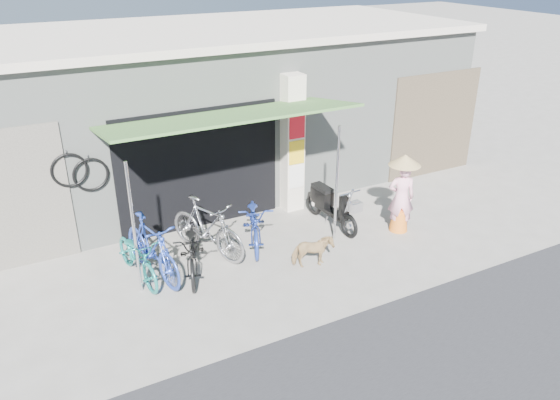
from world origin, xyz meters
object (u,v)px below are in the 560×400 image
moped (330,205)px  bike_blue (152,248)px  bike_silver (207,227)px  bike_teal (138,257)px  nun (402,193)px  street_dog (313,252)px  bike_navy (255,222)px  bike_black (193,250)px

moped → bike_blue: bearing=179.7°
moped → bike_silver: bearing=175.1°
bike_teal → bike_silver: bike_silver is taller
bike_teal → nun: size_ratio=1.00×
bike_teal → moped: bearing=-5.4°
bike_blue → street_dog: (2.64, -1.05, -0.25)m
bike_navy → street_dog: 1.39m
street_dog → bike_teal: bearing=83.6°
bike_black → nun: (4.29, -0.41, 0.37)m
bike_silver → street_dog: bearing=-65.2°
bike_blue → bike_black: (0.66, -0.24, -0.11)m
nun → bike_black: bearing=21.6°
bike_navy → nun: nun is taller
bike_black → bike_silver: 0.71m
bike_black → bike_silver: (0.47, 0.52, 0.10)m
bike_teal → moped: (4.07, 0.18, 0.01)m
bike_blue → bike_navy: bike_blue is taller
bike_black → bike_navy: bike_navy is taller
bike_blue → bike_silver: 1.16m
bike_teal → bike_blue: (0.25, -0.04, 0.13)m
bike_blue → bike_silver: (1.13, 0.28, -0.00)m
nun → street_dog: bearing=36.8°
bike_navy → bike_teal: bearing=-153.9°
bike_navy → nun: size_ratio=1.11×
bike_silver → moped: bike_silver is taller
bike_silver → moped: (2.69, -0.06, -0.11)m
bike_silver → nun: bearing=-37.6°
bike_navy → nun: 3.01m
nun → bike_navy: bearing=10.2°
bike_blue → nun: size_ratio=1.13×
street_dog → nun: 2.40m
bike_teal → bike_navy: bike_navy is taller
bike_teal → bike_blue: size_ratio=0.88×
bike_teal → nun: bearing=-15.5°
nun → bike_teal: bearing=19.4°
bike_black → moped: size_ratio=1.00×
bike_black → moped: bearing=27.2°
bike_teal → street_dog: size_ratio=2.24×
bike_black → bike_navy: size_ratio=0.95×
bike_blue → bike_silver: bike_blue is taller
bike_navy → street_dog: size_ratio=2.48×
moped → nun: (1.13, -0.87, 0.38)m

